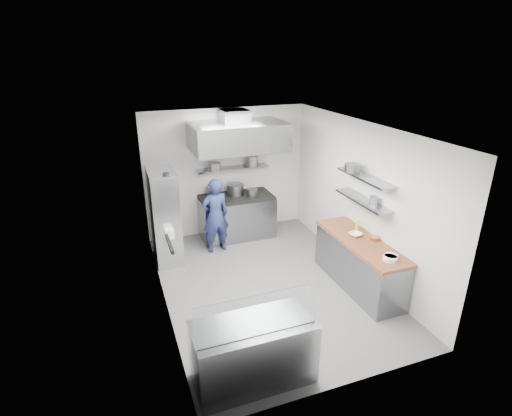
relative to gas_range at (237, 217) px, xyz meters
name	(u,v)px	position (x,y,z in m)	size (l,w,h in m)	color
floor	(268,284)	(-0.10, -2.10, -0.45)	(5.00, 5.00, 0.00)	#525254
ceiling	(269,128)	(-0.10, -2.10, 2.35)	(5.00, 5.00, 0.00)	silver
wall_back	(226,172)	(-0.10, 0.40, 0.95)	(3.60, 0.02, 2.80)	white
wall_front	(351,291)	(-0.10, -4.60, 0.95)	(3.60, 0.02, 2.80)	white
wall_left	(159,228)	(-1.90, -2.10, 0.95)	(5.00, 0.02, 2.80)	white
wall_right	(360,199)	(1.70, -2.10, 0.95)	(5.00, 0.02, 2.80)	white
gas_range	(237,217)	(0.00, 0.00, 0.00)	(1.60, 0.80, 0.90)	gray
cooktop	(236,197)	(0.00, 0.00, 0.48)	(1.57, 0.78, 0.06)	black
stock_pot_left	(214,190)	(-0.44, 0.26, 0.61)	(0.31, 0.31, 0.20)	slate
stock_pot_mid	(235,189)	(0.01, 0.09, 0.63)	(0.37, 0.37, 0.24)	slate
stock_pot_right	(252,192)	(0.32, -0.12, 0.59)	(0.24, 0.24, 0.16)	slate
over_range_shelf	(233,168)	(0.00, 0.24, 1.07)	(1.60, 0.30, 0.04)	gray
shelf_pot_a	(214,167)	(-0.44, 0.12, 1.18)	(0.27, 0.27, 0.18)	slate
shelf_pot_b	(252,161)	(0.44, 0.22, 1.20)	(0.27, 0.27, 0.22)	slate
extractor_hood	(238,136)	(0.00, -0.18, 1.85)	(1.90, 1.15, 0.55)	gray
hood_duct	(234,116)	(0.00, 0.05, 2.23)	(0.55, 0.55, 0.24)	slate
red_firebox	(170,178)	(-1.35, 0.34, 0.97)	(0.22, 0.10, 0.26)	red
chef	(215,216)	(-0.62, -0.52, 0.34)	(0.57, 0.38, 1.58)	navy
wire_rack	(165,216)	(-1.63, -0.53, 0.48)	(0.50, 0.90, 1.85)	silver
rack_bin_a	(170,234)	(-1.63, -1.08, 0.35)	(0.15, 0.19, 0.17)	white
rack_bin_b	(165,204)	(-1.63, -0.84, 0.85)	(0.13, 0.17, 0.15)	yellow
rack_jar	(166,178)	(-1.58, -0.87, 1.35)	(0.12, 0.12, 0.18)	black
knife_strip	(169,244)	(-1.88, -3.00, 1.10)	(0.04, 0.55, 0.05)	black
prep_counter_base	(359,265)	(1.38, -2.70, -0.03)	(0.62, 2.00, 0.84)	gray
prep_counter_top	(361,242)	(1.38, -2.70, 0.42)	(0.65, 2.04, 0.06)	brown
plate_stack_a	(390,258)	(1.39, -3.44, 0.48)	(0.22, 0.22, 0.06)	white
plate_stack_b	(391,257)	(1.44, -3.40, 0.48)	(0.22, 0.22, 0.06)	white
copper_pan	(374,238)	(1.59, -2.77, 0.48)	(0.16, 0.16, 0.06)	#C16E36
squeeze_bottle	(357,225)	(1.55, -2.30, 0.54)	(0.07, 0.07, 0.18)	yellow
mixing_bowl	(355,234)	(1.38, -2.52, 0.48)	(0.22, 0.22, 0.05)	white
wall_shelf_lower	(363,201)	(1.54, -2.40, 1.05)	(0.30, 1.30, 0.04)	gray
wall_shelf_upper	(365,177)	(1.54, -2.40, 1.47)	(0.30, 1.30, 0.04)	gray
shelf_pot_c	(377,199)	(1.69, -2.60, 1.12)	(0.25, 0.25, 0.10)	slate
shelf_pot_d	(352,168)	(1.48, -2.08, 1.56)	(0.28, 0.28, 0.14)	slate
display_case	(253,352)	(-1.10, -4.10, -0.03)	(1.50, 0.70, 0.85)	gray
display_glass	(256,315)	(-1.10, -4.22, 0.62)	(1.47, 0.02, 0.45)	silver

